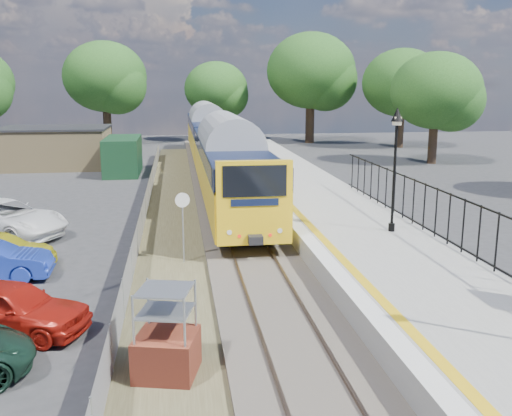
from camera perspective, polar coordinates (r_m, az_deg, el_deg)
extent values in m
plane|color=#2D2D30|center=(15.51, 2.62, -11.75)|extent=(120.00, 120.00, 0.00)
cube|color=#473F38|center=(24.86, -1.59, -2.23)|extent=(3.40, 80.00, 0.20)
cube|color=#4C472D|center=(22.81, -8.30, -3.87)|extent=(2.60, 70.00, 0.06)
cube|color=brown|center=(24.76, -3.25, -2.01)|extent=(0.07, 80.00, 0.14)
cube|color=brown|center=(24.92, 0.06, -1.90)|extent=(0.07, 80.00, 0.14)
cube|color=gray|center=(23.71, 9.10, -2.23)|extent=(5.00, 70.00, 0.90)
cube|color=silver|center=(23.05, 3.78, -1.35)|extent=(0.50, 70.00, 0.01)
cube|color=yellow|center=(23.15, 4.99, -1.30)|extent=(0.30, 70.00, 0.01)
cylinder|color=black|center=(22.09, 13.40, -1.87)|extent=(0.24, 0.24, 0.30)
cylinder|color=black|center=(21.72, 13.64, 2.87)|extent=(0.10, 0.10, 3.70)
cube|color=black|center=(21.50, 13.90, 8.00)|extent=(0.08, 0.08, 0.30)
cube|color=beige|center=(21.49, 13.92, 8.45)|extent=(0.26, 0.26, 0.30)
cone|color=black|center=(21.48, 13.95, 9.06)|extent=(0.44, 0.44, 0.50)
cube|color=black|center=(19.18, 20.88, 0.43)|extent=(0.05, 26.00, 0.05)
cube|color=tan|center=(47.12, -19.46, 5.68)|extent=(8.00, 6.00, 3.00)
cube|color=black|center=(46.98, -19.59, 7.56)|extent=(8.20, 6.20, 0.15)
cube|color=#14381B|center=(42.40, -13.16, 5.13)|extent=(2.40, 6.00, 2.60)
cylinder|color=#332319|center=(64.50, -14.62, 7.94)|extent=(0.88, 0.88, 3.85)
ellipsoid|color=#1F4918|center=(64.35, -14.88, 12.58)|extent=(8.80, 8.80, 7.48)
cylinder|color=#332319|center=(66.26, -3.95, 8.10)|extent=(0.72, 0.72, 3.15)
ellipsoid|color=#1F4918|center=(66.09, -4.00, 11.80)|extent=(7.20, 7.20, 6.12)
cylinder|color=#332319|center=(63.77, 5.40, 8.39)|extent=(0.96, 0.96, 4.20)
ellipsoid|color=#1F4918|center=(63.65, 5.51, 13.52)|extent=(9.60, 9.60, 8.16)
cylinder|color=#332319|center=(60.51, 14.18, 7.54)|extent=(0.80, 0.80, 3.50)
ellipsoid|color=#1F4918|center=(60.34, 14.42, 12.04)|extent=(8.00, 8.00, 6.80)
cylinder|color=#332319|center=(48.77, 17.24, 6.12)|extent=(0.72, 0.72, 3.15)
ellipsoid|color=#1F4918|center=(48.54, 17.56, 11.13)|extent=(7.20, 7.20, 6.12)
cube|color=yellow|center=(29.94, -2.79, 3.35)|extent=(2.80, 20.00, 1.90)
cube|color=black|center=(29.77, -2.81, 5.82)|extent=(2.82, 20.00, 0.90)
cube|color=black|center=(29.77, -2.81, 5.82)|extent=(2.82, 18.00, 0.70)
cube|color=black|center=(30.15, -2.77, 1.13)|extent=(2.00, 18.00, 0.45)
cube|color=yellow|center=(50.35, -4.94, 6.92)|extent=(2.80, 20.00, 1.90)
cube|color=black|center=(50.25, -4.97, 8.40)|extent=(2.82, 20.00, 0.90)
cube|color=black|center=(50.25, -4.97, 8.40)|extent=(2.82, 18.00, 0.70)
cube|color=black|center=(50.47, -4.92, 5.59)|extent=(2.00, 18.00, 0.45)
cube|color=black|center=(19.71, -0.12, 2.70)|extent=(2.24, 0.04, 1.10)
cube|color=maroon|center=(13.05, -8.89, -14.37)|extent=(1.55, 1.55, 0.99)
cylinder|color=#999EA3|center=(20.44, -7.29, -2.41)|extent=(0.06, 0.06, 2.34)
cylinder|color=silver|center=(20.13, -7.38, 0.79)|extent=(0.52, 0.15, 0.53)
imported|color=#A6180F|center=(16.14, -23.40, -9.14)|extent=(4.43, 2.94, 1.40)
imported|color=white|center=(26.23, -23.99, -0.99)|extent=(6.20, 5.02, 1.57)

